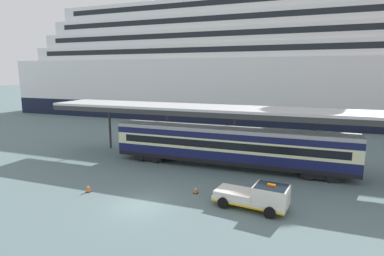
# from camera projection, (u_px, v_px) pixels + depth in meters

# --- Properties ---
(ground_plane) EXTENTS (400.00, 400.00, 0.00)m
(ground_plane) POSITION_uv_depth(u_px,v_px,m) (140.00, 206.00, 22.37)
(ground_plane) COLOR slate
(cruise_ship) EXTENTS (135.28, 22.49, 33.38)m
(cruise_ship) POSITION_uv_depth(u_px,v_px,m) (330.00, 65.00, 59.09)
(cruise_ship) COLOR black
(cruise_ship) RESTS_ON ground
(platform_canopy) EXTENTS (40.07, 5.37, 6.10)m
(platform_canopy) POSITION_uv_depth(u_px,v_px,m) (230.00, 110.00, 30.66)
(platform_canopy) COLOR silver
(platform_canopy) RESTS_ON ground
(train_carriage) EXTENTS (23.88, 2.81, 4.11)m
(train_carriage) POSITION_uv_depth(u_px,v_px,m) (228.00, 146.00, 30.90)
(train_carriage) COLOR black
(train_carriage) RESTS_ON ground
(service_truck) EXTENTS (5.42, 2.77, 2.02)m
(service_truck) POSITION_uv_depth(u_px,v_px,m) (258.00, 196.00, 21.66)
(service_truck) COLOR silver
(service_truck) RESTS_ON ground
(traffic_cone_near) EXTENTS (0.36, 0.36, 0.66)m
(traffic_cone_near) POSITION_uv_depth(u_px,v_px,m) (288.00, 191.00, 24.29)
(traffic_cone_near) COLOR black
(traffic_cone_near) RESTS_ON ground
(traffic_cone_mid) EXTENTS (0.36, 0.36, 0.67)m
(traffic_cone_mid) POSITION_uv_depth(u_px,v_px,m) (196.00, 189.00, 24.60)
(traffic_cone_mid) COLOR black
(traffic_cone_mid) RESTS_ON ground
(traffic_cone_far) EXTENTS (0.36, 0.36, 0.76)m
(traffic_cone_far) POSITION_uv_depth(u_px,v_px,m) (88.00, 188.00, 24.86)
(traffic_cone_far) COLOR black
(traffic_cone_far) RESTS_ON ground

